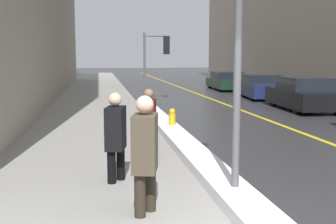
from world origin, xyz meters
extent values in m
cube|color=gray|center=(-2.00, 15.00, 0.01)|extent=(4.00, 80.00, 0.01)
cube|color=gold|center=(4.00, 15.00, 0.00)|extent=(0.16, 80.00, 0.00)
cube|color=white|center=(0.19, 6.66, 0.11)|extent=(0.62, 16.17, 0.21)
cylinder|color=#515156|center=(0.23, 1.41, 2.32)|extent=(0.12, 0.12, 4.64)
cylinder|color=#515156|center=(0.44, 16.26, 1.69)|extent=(0.11, 0.11, 3.38)
cylinder|color=#515156|center=(0.99, 16.24, 3.23)|extent=(1.10, 0.10, 0.07)
cube|color=black|center=(1.54, 16.23, 2.78)|extent=(0.31, 0.21, 0.90)
sphere|color=red|center=(1.54, 16.35, 3.07)|extent=(0.19, 0.19, 0.19)
sphere|color=orange|center=(1.54, 16.35, 2.78)|extent=(0.19, 0.19, 0.19)
sphere|color=green|center=(1.54, 16.35, 2.49)|extent=(0.19, 0.19, 0.19)
cylinder|color=#2A241B|center=(-1.13, 1.11, 0.45)|extent=(0.16, 0.16, 0.90)
cylinder|color=#2A241B|center=(-1.30, 0.89, 0.45)|extent=(0.16, 0.16, 0.90)
cube|color=#473D2D|center=(-1.22, 1.00, 1.03)|extent=(0.43, 0.60, 0.79)
sphere|color=beige|center=(-1.22, 1.00, 1.56)|extent=(0.24, 0.24, 0.24)
cube|color=black|center=(-1.13, 1.36, 0.86)|extent=(0.15, 0.24, 0.28)
cylinder|color=black|center=(-1.47, 2.72, 0.43)|extent=(0.15, 0.15, 0.85)
cylinder|color=black|center=(-1.64, 2.53, 0.43)|extent=(0.15, 0.15, 0.85)
cube|color=black|center=(-1.55, 2.62, 0.97)|extent=(0.41, 0.57, 0.75)
sphere|color=beige|center=(-1.55, 2.62, 1.48)|extent=(0.23, 0.23, 0.23)
cylinder|color=#340C0C|center=(-0.67, 4.55, 0.41)|extent=(0.14, 0.14, 0.81)
cylinder|color=#340C0C|center=(-0.84, 4.36, 0.41)|extent=(0.14, 0.14, 0.81)
cube|color=#561414|center=(-0.75, 4.46, 0.92)|extent=(0.39, 0.54, 0.71)
sphere|color=#8C664C|center=(-0.75, 4.46, 1.40)|extent=(0.22, 0.22, 0.22)
cube|color=black|center=(-0.68, 4.79, 0.77)|extent=(0.15, 0.24, 0.28)
cube|color=black|center=(6.62, 11.73, 0.50)|extent=(2.14, 4.38, 0.69)
cube|color=black|center=(6.61, 11.62, 1.11)|extent=(1.86, 2.33, 0.52)
cylinder|color=black|center=(5.89, 13.10, 0.35)|extent=(0.23, 0.71, 0.70)
cylinder|color=black|center=(7.52, 12.99, 0.35)|extent=(0.23, 0.71, 0.70)
cylinder|color=black|center=(5.72, 10.46, 0.35)|extent=(0.23, 0.71, 0.70)
cube|color=navy|center=(6.79, 17.10, 0.48)|extent=(2.29, 4.88, 0.69)
cube|color=black|center=(6.78, 16.98, 1.05)|extent=(1.91, 2.61, 0.45)
cylinder|color=black|center=(6.18, 18.63, 0.31)|extent=(0.30, 0.64, 0.62)
cylinder|color=black|center=(7.71, 18.47, 0.31)|extent=(0.30, 0.64, 0.62)
cylinder|color=black|center=(5.88, 15.72, 0.31)|extent=(0.30, 0.64, 0.62)
cylinder|color=black|center=(7.40, 15.56, 0.31)|extent=(0.30, 0.64, 0.62)
cube|color=black|center=(6.69, 22.80, 0.44)|extent=(2.05, 4.80, 0.57)
cube|color=black|center=(6.68, 22.68, 0.97)|extent=(1.80, 2.53, 0.49)
cylinder|color=black|center=(5.95, 24.30, 0.34)|extent=(0.22, 0.68, 0.67)
cylinder|color=black|center=(7.56, 24.23, 0.34)|extent=(0.22, 0.68, 0.67)
cylinder|color=black|center=(5.82, 21.38, 0.34)|extent=(0.22, 0.68, 0.67)
cylinder|color=black|center=(7.43, 21.30, 0.34)|extent=(0.22, 0.68, 0.67)
cylinder|color=gold|center=(0.29, 7.43, 0.28)|extent=(0.20, 0.20, 0.55)
sphere|color=gold|center=(0.29, 7.43, 0.61)|extent=(0.18, 0.18, 0.18)
camera|label=1|loc=(-1.82, -4.66, 2.20)|focal=45.00mm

